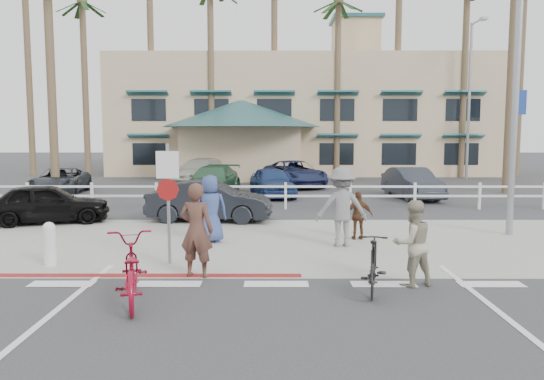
{
  "coord_description": "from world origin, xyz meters",
  "views": [
    {
      "loc": [
        -0.05,
        -9.03,
        2.81
      ],
      "look_at": [
        -0.09,
        3.22,
        1.5
      ],
      "focal_mm": 35.0,
      "sensor_mm": 36.0,
      "label": 1
    }
  ],
  "objects_px": {
    "sign_post": "(168,197)",
    "car_red_compact": "(47,203)",
    "bike_red": "(130,270)",
    "bike_black": "(373,265)",
    "car_white_sedan": "(210,201)"
  },
  "relations": [
    {
      "from": "car_white_sedan",
      "to": "bike_red",
      "type": "bearing_deg",
      "value": -177.98
    },
    {
      "from": "sign_post",
      "to": "car_white_sedan",
      "type": "xyz_separation_m",
      "value": [
        0.2,
        5.6,
        -0.8
      ]
    },
    {
      "from": "sign_post",
      "to": "car_red_compact",
      "type": "bearing_deg",
      "value": 133.02
    },
    {
      "from": "bike_black",
      "to": "car_white_sedan",
      "type": "bearing_deg",
      "value": -51.14
    },
    {
      "from": "bike_red",
      "to": "car_red_compact",
      "type": "height_order",
      "value": "car_red_compact"
    },
    {
      "from": "bike_red",
      "to": "sign_post",
      "type": "bearing_deg",
      "value": -107.48
    },
    {
      "from": "car_red_compact",
      "to": "car_white_sedan",
      "type": "bearing_deg",
      "value": -102.92
    },
    {
      "from": "bike_red",
      "to": "bike_black",
      "type": "xyz_separation_m",
      "value": [
        4.14,
        0.64,
        -0.06
      ]
    },
    {
      "from": "bike_red",
      "to": "bike_black",
      "type": "bearing_deg",
      "value": 173.84
    },
    {
      "from": "sign_post",
      "to": "car_red_compact",
      "type": "height_order",
      "value": "sign_post"
    },
    {
      "from": "bike_black",
      "to": "car_red_compact",
      "type": "height_order",
      "value": "car_red_compact"
    },
    {
      "from": "bike_black",
      "to": "car_red_compact",
      "type": "bearing_deg",
      "value": -26.92
    },
    {
      "from": "sign_post",
      "to": "bike_red",
      "type": "xyz_separation_m",
      "value": [
        -0.12,
        -2.68,
        -0.89
      ]
    },
    {
      "from": "sign_post",
      "to": "bike_black",
      "type": "xyz_separation_m",
      "value": [
        4.02,
        -2.04,
        -0.95
      ]
    },
    {
      "from": "sign_post",
      "to": "car_red_compact",
      "type": "distance_m",
      "value": 7.15
    }
  ]
}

